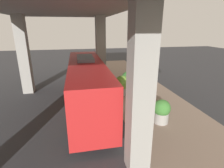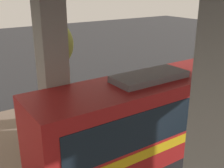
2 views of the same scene
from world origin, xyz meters
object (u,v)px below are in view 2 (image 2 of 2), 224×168
Objects in this scene: bus at (169,108)px; street_tree_near at (55,44)px; planter_middle at (92,115)px; planter_front at (58,114)px; planter_extra at (156,88)px; fire_hydrant at (177,98)px; planter_back at (156,99)px.

street_tree_near is at bearing -156.50° from bus.
street_tree_near is (-2.50, -0.62, 3.12)m from planter_middle.
street_tree_near is (-1.52, 0.68, 3.08)m from planter_front.
planter_extra is at bearing 103.22° from planter_middle.
fire_hydrant is 1.49m from planter_extra.
planter_front is at bearing -99.36° from fire_hydrant.
street_tree_near reaches higher than planter_back.
bus reaches higher than planter_extra.
planter_front is 1.62m from planter_middle.
street_tree_near is (-2.67, -6.29, 3.48)m from fire_hydrant.
planter_middle reaches higher than planter_extra.
planter_front is (-1.15, -6.97, 0.40)m from fire_hydrant.
street_tree_near reaches higher than bus.
street_tree_near reaches higher than planter_extra.
bus is at bearing 36.96° from planter_front.
planter_extra reaches higher than fire_hydrant.
bus is 5.10m from fire_hydrant.
planter_middle is 1.13× the size of planter_extra.
planter_extra is at bearing 137.66° from planter_back.
planter_extra is (-1.25, 5.33, -0.10)m from planter_middle.
street_tree_near is at bearing -166.13° from planter_middle.
street_tree_near is at bearing -119.00° from planter_back.
street_tree_near reaches higher than fire_hydrant.
planter_back is at bearing 78.59° from planter_front.
planter_front reaches higher than planter_middle.
planter_back is 1.84m from planter_extra.
bus is 6.40× the size of planter_front.
planter_front is (-4.21, -3.17, -1.07)m from bus.
fire_hydrant is 0.69× the size of planter_extra.
street_tree_near is (-5.73, -2.49, 2.01)m from bus.
fire_hydrant is 5.69m from planter_middle.
planter_middle is 4.04m from street_tree_near.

